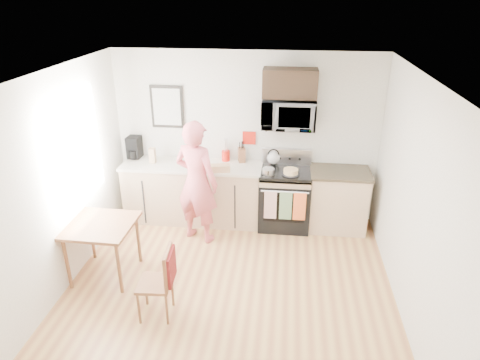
# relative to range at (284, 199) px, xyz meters

# --- Properties ---
(floor) EXTENTS (4.60, 4.60, 0.00)m
(floor) POSITION_rel_range_xyz_m (-0.63, -1.98, -0.44)
(floor) COLOR #9C623C
(floor) RESTS_ON ground
(back_wall) EXTENTS (4.00, 0.04, 2.60)m
(back_wall) POSITION_rel_range_xyz_m (-0.63, 0.32, 0.86)
(back_wall) COLOR beige
(back_wall) RESTS_ON floor
(left_wall) EXTENTS (0.04, 4.60, 2.60)m
(left_wall) POSITION_rel_range_xyz_m (-2.63, -1.98, 0.86)
(left_wall) COLOR beige
(left_wall) RESTS_ON floor
(right_wall) EXTENTS (0.04, 4.60, 2.60)m
(right_wall) POSITION_rel_range_xyz_m (1.37, -1.98, 0.86)
(right_wall) COLOR beige
(right_wall) RESTS_ON floor
(ceiling) EXTENTS (4.00, 4.60, 0.04)m
(ceiling) POSITION_rel_range_xyz_m (-0.63, -1.98, 2.16)
(ceiling) COLOR white
(ceiling) RESTS_ON back_wall
(window) EXTENTS (0.06, 1.40, 1.50)m
(window) POSITION_rel_range_xyz_m (-2.59, -1.18, 1.11)
(window) COLOR white
(window) RESTS_ON left_wall
(cabinet_left) EXTENTS (2.10, 0.60, 0.90)m
(cabinet_left) POSITION_rel_range_xyz_m (-1.43, 0.02, 0.01)
(cabinet_left) COLOR tan
(cabinet_left) RESTS_ON floor
(countertop_left) EXTENTS (2.14, 0.64, 0.04)m
(countertop_left) POSITION_rel_range_xyz_m (-1.43, 0.02, 0.48)
(countertop_left) COLOR beige
(countertop_left) RESTS_ON cabinet_left
(cabinet_right) EXTENTS (0.84, 0.60, 0.90)m
(cabinet_right) POSITION_rel_range_xyz_m (0.80, 0.02, 0.01)
(cabinet_right) COLOR tan
(cabinet_right) RESTS_ON floor
(countertop_right) EXTENTS (0.88, 0.64, 0.04)m
(countertop_right) POSITION_rel_range_xyz_m (0.80, 0.02, 0.48)
(countertop_right) COLOR black
(countertop_right) RESTS_ON cabinet_right
(range) EXTENTS (0.76, 0.70, 1.16)m
(range) POSITION_rel_range_xyz_m (0.00, 0.00, 0.00)
(range) COLOR black
(range) RESTS_ON floor
(microwave) EXTENTS (0.76, 0.51, 0.42)m
(microwave) POSITION_rel_range_xyz_m (-0.00, 0.10, 1.32)
(microwave) COLOR silver
(microwave) RESTS_ON back_wall
(upper_cabinet) EXTENTS (0.76, 0.35, 0.40)m
(upper_cabinet) POSITION_rel_range_xyz_m (-0.00, 0.15, 1.74)
(upper_cabinet) COLOR black
(upper_cabinet) RESTS_ON back_wall
(wall_art) EXTENTS (0.50, 0.04, 0.65)m
(wall_art) POSITION_rel_range_xyz_m (-1.83, 0.30, 1.31)
(wall_art) COLOR black
(wall_art) RESTS_ON back_wall
(wall_trivet) EXTENTS (0.20, 0.02, 0.20)m
(wall_trivet) POSITION_rel_range_xyz_m (-0.58, 0.31, 0.86)
(wall_trivet) COLOR red
(wall_trivet) RESTS_ON back_wall
(person) EXTENTS (0.77, 0.63, 1.80)m
(person) POSITION_rel_range_xyz_m (-1.24, -0.53, 0.46)
(person) COLOR #B63242
(person) RESTS_ON floor
(dining_table) EXTENTS (0.79, 0.79, 0.74)m
(dining_table) POSITION_rel_range_xyz_m (-2.24, -1.53, 0.22)
(dining_table) COLOR brown
(dining_table) RESTS_ON floor
(chair) EXTENTS (0.43, 0.39, 0.87)m
(chair) POSITION_rel_range_xyz_m (-1.26, -2.18, 0.12)
(chair) COLOR brown
(chair) RESTS_ON floor
(knife_block) EXTENTS (0.13, 0.16, 0.22)m
(knife_block) POSITION_rel_range_xyz_m (-0.69, 0.23, 0.61)
(knife_block) COLOR brown
(knife_block) RESTS_ON countertop_left
(utensil_crock) EXTENTS (0.13, 0.13, 0.38)m
(utensil_crock) POSITION_rel_range_xyz_m (-0.93, 0.24, 0.66)
(utensil_crock) COLOR red
(utensil_crock) RESTS_ON countertop_left
(fruit_bowl) EXTENTS (0.26, 0.26, 0.09)m
(fruit_bowl) POSITION_rel_range_xyz_m (-1.46, 0.12, 0.54)
(fruit_bowl) COLOR silver
(fruit_bowl) RESTS_ON countertop_left
(milk_carton) EXTENTS (0.09, 0.09, 0.24)m
(milk_carton) POSITION_rel_range_xyz_m (-2.04, 0.03, 0.62)
(milk_carton) COLOR tan
(milk_carton) RESTS_ON countertop_left
(coffee_maker) EXTENTS (0.21, 0.30, 0.34)m
(coffee_maker) POSITION_rel_range_xyz_m (-2.38, 0.21, 0.66)
(coffee_maker) COLOR black
(coffee_maker) RESTS_ON countertop_left
(bread_bag) EXTENTS (0.30, 0.19, 0.10)m
(bread_bag) POSITION_rel_range_xyz_m (-0.95, -0.20, 0.55)
(bread_bag) COLOR tan
(bread_bag) RESTS_ON countertop_left
(cake) EXTENTS (0.26, 0.26, 0.09)m
(cake) POSITION_rel_range_xyz_m (0.07, -0.15, 0.53)
(cake) COLOR black
(cake) RESTS_ON range
(kettle) EXTENTS (0.20, 0.20, 0.25)m
(kettle) POSITION_rel_range_xyz_m (-0.20, 0.22, 0.59)
(kettle) COLOR silver
(kettle) RESTS_ON range
(pot) EXTENTS (0.18, 0.30, 0.09)m
(pot) POSITION_rel_range_xyz_m (-0.25, -0.18, 0.53)
(pot) COLOR silver
(pot) RESTS_ON range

